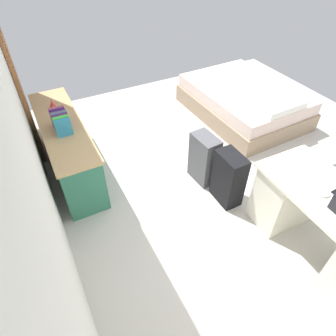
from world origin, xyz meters
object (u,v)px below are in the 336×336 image
(bed, at_px, (244,101))
(computer_mouse, at_px, (326,194))
(desk, at_px, (324,227))
(figurine_small, at_px, (52,104))
(credenza, at_px, (67,147))
(suitcase_black, at_px, (228,178))
(suitcase_spare_grey, at_px, (204,159))

(bed, distance_m, computer_mouse, 2.60)
(desk, bearing_deg, figurine_small, 33.74)
(desk, bearing_deg, computer_mouse, 24.49)
(desk, xyz_separation_m, credenza, (2.36, 1.84, -0.03))
(bed, bearing_deg, suitcase_black, 136.27)
(bed, relative_size, suitcase_spare_grey, 3.02)
(bed, bearing_deg, credenza, 91.16)
(desk, bearing_deg, suitcase_spare_grey, 15.91)
(suitcase_spare_grey, bearing_deg, computer_mouse, -168.75)
(credenza, height_order, computer_mouse, computer_mouse)
(bed, distance_m, figurine_small, 2.91)
(bed, bearing_deg, suitcase_spare_grey, 125.14)
(desk, bearing_deg, credenza, 37.93)
(desk, distance_m, computer_mouse, 0.39)
(credenza, relative_size, suitcase_spare_grey, 2.81)
(credenza, distance_m, figurine_small, 0.57)
(suitcase_black, xyz_separation_m, suitcase_spare_grey, (0.43, 0.05, -0.01))
(bed, distance_m, suitcase_black, 1.97)
(bed, distance_m, suitcase_spare_grey, 1.73)
(suitcase_black, distance_m, figurine_small, 2.34)
(suitcase_spare_grey, distance_m, computer_mouse, 1.44)
(bed, xyz_separation_m, suitcase_black, (-1.42, 1.36, 0.08))
(suitcase_spare_grey, bearing_deg, suitcase_black, -177.02)
(suitcase_spare_grey, xyz_separation_m, figurine_small, (1.33, 1.43, 0.46))
(bed, height_order, suitcase_black, suitcase_black)
(bed, xyz_separation_m, figurine_small, (0.34, 2.84, 0.53))
(suitcase_black, relative_size, computer_mouse, 6.56)
(desk, height_order, credenza, desk)
(bed, xyz_separation_m, suitcase_spare_grey, (-0.99, 1.41, 0.08))
(computer_mouse, relative_size, figurine_small, 0.91)
(bed, height_order, suitcase_spare_grey, suitcase_spare_grey)
(credenza, bearing_deg, desk, -142.07)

